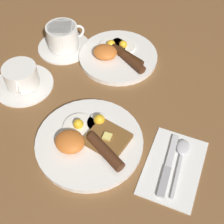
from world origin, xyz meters
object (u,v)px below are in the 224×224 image
at_px(breakfast_plate_near, 90,141).
at_px(teacup_near, 22,78).
at_px(teacup_far, 63,39).
at_px(knife, 168,168).
at_px(breakfast_plate_far, 118,55).
at_px(spoon, 182,153).

distance_m(breakfast_plate_near, teacup_near, 0.28).
height_order(teacup_near, teacup_far, teacup_far).
bearing_deg(breakfast_plate_near, knife, 3.46).
relative_size(breakfast_plate_far, teacup_far, 1.45).
bearing_deg(breakfast_plate_far, knife, -49.38).
height_order(breakfast_plate_far, knife, breakfast_plate_far).
xyz_separation_m(breakfast_plate_far, spoon, (0.28, -0.25, -0.01)).
bearing_deg(teacup_near, breakfast_plate_near, -20.67).
distance_m(teacup_near, knife, 0.47).
bearing_deg(breakfast_plate_near, spoon, 15.92).
xyz_separation_m(breakfast_plate_near, teacup_near, (-0.26, 0.10, 0.02)).
xyz_separation_m(breakfast_plate_near, breakfast_plate_far, (-0.06, 0.31, 0.00)).
relative_size(breakfast_plate_far, teacup_near, 1.42).
distance_m(breakfast_plate_near, knife, 0.20).
bearing_deg(teacup_far, breakfast_plate_far, 7.32).
bearing_deg(breakfast_plate_far, teacup_near, -132.62).
bearing_deg(teacup_near, knife, -10.74).
distance_m(teacup_far, knife, 0.52).
relative_size(breakfast_plate_near, knife, 1.56).
distance_m(breakfast_plate_near, spoon, 0.22).
bearing_deg(teacup_near, breakfast_plate_far, 47.38).
relative_size(teacup_near, knife, 1.00).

